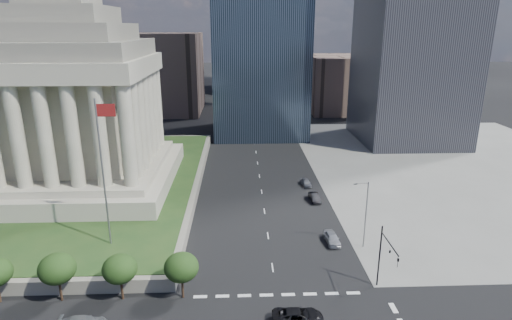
{
  "coord_description": "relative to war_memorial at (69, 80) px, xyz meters",
  "views": [
    {
      "loc": [
        -4.19,
        -29.34,
        30.44
      ],
      "look_at": [
        -2.25,
        18.31,
        15.44
      ],
      "focal_mm": 30.0,
      "sensor_mm": 36.0,
      "label": 1
    }
  ],
  "objects": [
    {
      "name": "flagpole",
      "position": [
        12.17,
        -24.0,
        -8.29
      ],
      "size": [
        2.52,
        0.24,
        20.0
      ],
      "color": "slate",
      "rests_on": "plaza_lawn"
    },
    {
      "name": "sidewalk_ne",
      "position": [
        80.0,
        12.0,
        -21.38
      ],
      "size": [
        68.0,
        90.0,
        0.03
      ],
      "primitive_type": "cube",
      "color": "slate",
      "rests_on": "ground"
    },
    {
      "name": "ground",
      "position": [
        34.0,
        52.0,
        -21.4
      ],
      "size": [
        500.0,
        500.0,
        0.0
      ],
      "primitive_type": "plane",
      "color": "black",
      "rests_on": "ground"
    },
    {
      "name": "parked_sedan_mid",
      "position": [
        43.37,
        -5.93,
        -20.69
      ],
      "size": [
        4.41,
        1.83,
        1.42
      ],
      "primitive_type": "imported",
      "rotation": [
        0.0,
        0.0,
        0.08
      ],
      "color": "black",
      "rests_on": "ground"
    },
    {
      "name": "traffic_signal_ne",
      "position": [
        46.5,
        -34.3,
        -16.15
      ],
      "size": [
        0.3,
        5.74,
        8.0
      ],
      "color": "black",
      "rests_on": "ground"
    },
    {
      "name": "building_filler_nw",
      "position": [
        4.0,
        82.0,
        -7.4
      ],
      "size": [
        24.0,
        30.0,
        28.0
      ],
      "primitive_type": "cube",
      "color": "brown",
      "rests_on": "ground"
    },
    {
      "name": "street_lamp_north",
      "position": [
        47.33,
        -23.0,
        -15.74
      ],
      "size": [
        2.13,
        0.22,
        10.0
      ],
      "color": "slate",
      "rests_on": "ground"
    },
    {
      "name": "plaza_lawn",
      "position": [
        -11.0,
        2.0,
        -19.55
      ],
      "size": [
        64.0,
        68.0,
        0.1
      ],
      "primitive_type": "cube",
      "color": "#1E3C18",
      "rests_on": "plaza_terrace"
    },
    {
      "name": "plaza_terrace",
      "position": [
        -11.0,
        2.0,
        -20.5
      ],
      "size": [
        66.0,
        70.0,
        1.8
      ],
      "primitive_type": "cube",
      "color": "slate",
      "rests_on": "ground"
    },
    {
      "name": "midrise_glass",
      "position": [
        36.0,
        47.0,
        8.6
      ],
      "size": [
        26.0,
        26.0,
        60.0
      ],
      "primitive_type": "cube",
      "color": "black",
      "rests_on": "ground"
    },
    {
      "name": "pickup_truck",
      "position": [
        35.85,
        -39.0,
        -20.63
      ],
      "size": [
        2.56,
        5.54,
        1.54
      ],
      "primitive_type": "imported",
      "rotation": [
        0.0,
        0.0,
        1.57
      ],
      "color": "black",
      "rests_on": "ground"
    },
    {
      "name": "parked_sedan_near",
      "position": [
        43.23,
        -21.61,
        -20.63
      ],
      "size": [
        4.61,
        2.08,
        1.54
      ],
      "primitive_type": "imported",
      "rotation": [
        0.0,
        0.0,
        0.06
      ],
      "color": "#999BA1",
      "rests_on": "ground"
    },
    {
      "name": "building_filler_ne",
      "position": [
        66.0,
        82.0,
        -11.4
      ],
      "size": [
        20.0,
        30.0,
        20.0
      ],
      "primitive_type": "cube",
      "color": "brown",
      "rests_on": "ground"
    },
    {
      "name": "parked_sedan_far",
      "position": [
        43.0,
        1.91,
        -20.72
      ],
      "size": [
        4.17,
        2.06,
        1.37
      ],
      "primitive_type": "imported",
      "rotation": [
        0.0,
        0.0,
        0.11
      ],
      "color": "slate",
      "rests_on": "ground"
    },
    {
      "name": "war_memorial",
      "position": [
        0.0,
        0.0,
        0.0
      ],
      "size": [
        34.0,
        34.0,
        39.0
      ],
      "primitive_type": null,
      "color": "#A39E89",
      "rests_on": "plaza_lawn"
    }
  ]
}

